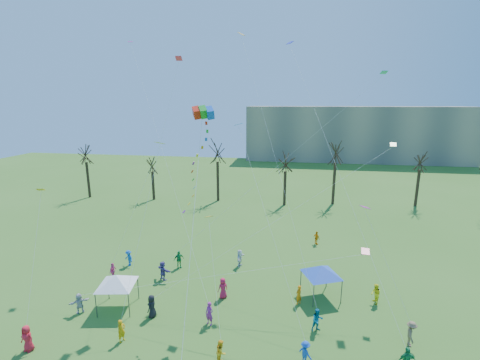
% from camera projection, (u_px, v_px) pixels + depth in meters
% --- Properties ---
extents(distant_building, '(60.00, 14.00, 15.00)m').
position_uv_depth(distant_building, '(355.00, 134.00, 94.39)').
color(distant_building, gray).
rests_on(distant_building, ground).
extents(bare_tree_row, '(67.95, 9.00, 10.66)m').
position_uv_depth(bare_tree_row, '(291.00, 162.00, 52.61)').
color(bare_tree_row, black).
rests_on(bare_tree_row, ground).
extents(big_box_kite, '(1.86, 6.27, 16.77)m').
position_uv_depth(big_box_kite, '(199.00, 170.00, 24.56)').
color(big_box_kite, red).
rests_on(big_box_kite, ground).
extents(canopy_tent_white, '(3.79, 3.79, 2.89)m').
position_uv_depth(canopy_tent_white, '(117.00, 280.00, 26.39)').
color(canopy_tent_white, '#3F3F44').
rests_on(canopy_tent_white, ground).
extents(canopy_tent_blue, '(3.54, 3.54, 2.88)m').
position_uv_depth(canopy_tent_blue, '(321.00, 270.00, 27.92)').
color(canopy_tent_blue, '#3F3F44').
rests_on(canopy_tent_blue, ground).
extents(festival_crowd, '(26.19, 21.27, 1.86)m').
position_uv_depth(festival_crowd, '(222.00, 295.00, 27.19)').
color(festival_crowd, red).
rests_on(festival_crowd, ground).
extents(small_kites_aloft, '(26.93, 17.45, 32.13)m').
position_uv_depth(small_kites_aloft, '(245.00, 134.00, 27.63)').
color(small_kites_aloft, '#E8AD0C').
rests_on(small_kites_aloft, ground).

